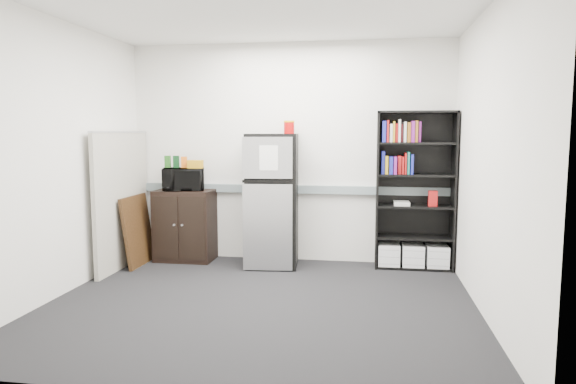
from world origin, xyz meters
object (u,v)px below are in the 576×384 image
Objects in this scene: bookshelf at (415,192)px; cabinet at (185,225)px; microwave at (184,179)px; cubicle_partition at (122,200)px; refrigerator at (272,200)px.

bookshelf is 2.08× the size of cabinet.
cabinet is at bearing 72.86° from microwave.
bookshelf reaches higher than cubicle_partition.
cubicle_partition reaches higher than microwave.
cabinet is 0.56× the size of refrigerator.
bookshelf reaches higher than refrigerator.
bookshelf is at bearing -15.50° from microwave.
refrigerator reaches higher than microwave.
cabinet is (0.62, 0.42, -0.37)m from cubicle_partition.
microwave reaches higher than cabinet.
microwave is 1.16m from refrigerator.
cubicle_partition is at bearing -163.86° from microwave.
microwave is 0.31× the size of refrigerator.
refrigerator is at bearing -175.08° from bookshelf.
cubicle_partition is (-3.43, -0.49, -0.10)m from bookshelf.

